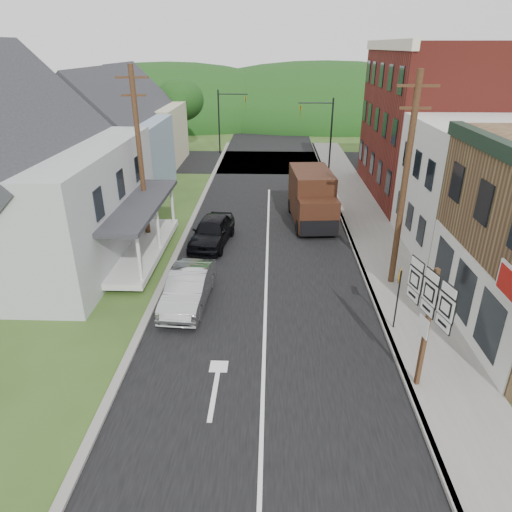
# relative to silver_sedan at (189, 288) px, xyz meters

# --- Properties ---
(ground) EXTENTS (120.00, 120.00, 0.00)m
(ground) POSITION_rel_silver_sedan_xyz_m (3.16, -1.46, -0.73)
(ground) COLOR #2D4719
(ground) RESTS_ON ground
(road) EXTENTS (9.00, 90.00, 0.02)m
(road) POSITION_rel_silver_sedan_xyz_m (3.16, 8.54, -0.73)
(road) COLOR black
(road) RESTS_ON ground
(cross_road) EXTENTS (60.00, 9.00, 0.02)m
(cross_road) POSITION_rel_silver_sedan_xyz_m (3.16, 25.54, -0.73)
(cross_road) COLOR black
(cross_road) RESTS_ON ground
(sidewalk_right) EXTENTS (2.80, 55.00, 0.15)m
(sidewalk_right) POSITION_rel_silver_sedan_xyz_m (9.06, 6.54, -0.66)
(sidewalk_right) COLOR slate
(sidewalk_right) RESTS_ON ground
(curb_right) EXTENTS (0.20, 55.00, 0.15)m
(curb_right) POSITION_rel_silver_sedan_xyz_m (7.71, 6.54, -0.66)
(curb_right) COLOR slate
(curb_right) RESTS_ON ground
(curb_left) EXTENTS (0.30, 55.00, 0.12)m
(curb_left) POSITION_rel_silver_sedan_xyz_m (-1.49, 6.54, -0.67)
(curb_left) COLOR slate
(curb_left) RESTS_ON ground
(storefront_white) EXTENTS (8.00, 7.00, 6.50)m
(storefront_white) POSITION_rel_silver_sedan_xyz_m (14.46, 6.04, 2.52)
(storefront_white) COLOR silver
(storefront_white) RESTS_ON ground
(storefront_red) EXTENTS (8.00, 12.00, 10.00)m
(storefront_red) POSITION_rel_silver_sedan_xyz_m (14.46, 15.54, 4.27)
(storefront_red) COLOR maroon
(storefront_red) RESTS_ON ground
(house_gray) EXTENTS (10.20, 12.24, 8.35)m
(house_gray) POSITION_rel_silver_sedan_xyz_m (-8.84, 4.54, 3.50)
(house_gray) COLOR #ACAFB1
(house_gray) RESTS_ON ground
(house_blue) EXTENTS (7.14, 8.16, 7.28)m
(house_blue) POSITION_rel_silver_sedan_xyz_m (-7.84, 15.54, 2.96)
(house_blue) COLOR #7B8DA8
(house_blue) RESTS_ON ground
(house_cream) EXTENTS (7.14, 8.16, 7.28)m
(house_cream) POSITION_rel_silver_sedan_xyz_m (-8.34, 24.54, 2.96)
(house_cream) COLOR beige
(house_cream) RESTS_ON ground
(utility_pole_right) EXTENTS (1.60, 0.26, 9.00)m
(utility_pole_right) POSITION_rel_silver_sedan_xyz_m (8.76, 2.04, 3.92)
(utility_pole_right) COLOR #472D19
(utility_pole_right) RESTS_ON ground
(utility_pole_left) EXTENTS (1.60, 0.26, 9.00)m
(utility_pole_left) POSITION_rel_silver_sedan_xyz_m (-3.34, 6.54, 3.92)
(utility_pole_left) COLOR #472D19
(utility_pole_left) RESTS_ON ground
(traffic_signal_right) EXTENTS (2.87, 0.20, 6.00)m
(traffic_signal_right) POSITION_rel_silver_sedan_xyz_m (7.46, 22.04, 3.03)
(traffic_signal_right) COLOR black
(traffic_signal_right) RESTS_ON ground
(traffic_signal_left) EXTENTS (2.87, 0.20, 6.00)m
(traffic_signal_left) POSITION_rel_silver_sedan_xyz_m (-1.14, 29.04, 3.03)
(traffic_signal_left) COLOR black
(traffic_signal_left) RESTS_ON ground
(tree_left_c) EXTENTS (5.80, 5.80, 8.41)m
(tree_left_c) POSITION_rel_silver_sedan_xyz_m (-15.84, 18.54, 5.20)
(tree_left_c) COLOR #382616
(tree_left_c) RESTS_ON ground
(tree_left_d) EXTENTS (4.80, 4.80, 6.94)m
(tree_left_d) POSITION_rel_silver_sedan_xyz_m (-5.84, 30.54, 4.15)
(tree_left_d) COLOR #382616
(tree_left_d) RESTS_ON ground
(forested_ridge) EXTENTS (90.00, 30.00, 16.00)m
(forested_ridge) POSITION_rel_silver_sedan_xyz_m (3.16, 53.54, -0.73)
(forested_ridge) COLOR #133710
(forested_ridge) RESTS_ON ground
(silver_sedan) EXTENTS (1.81, 4.53, 1.46)m
(silver_sedan) POSITION_rel_silver_sedan_xyz_m (0.00, 0.00, 0.00)
(silver_sedan) COLOR #ABACB0
(silver_sedan) RESTS_ON ground
(dark_sedan) EXTENTS (2.39, 4.68, 1.53)m
(dark_sedan) POSITION_rel_silver_sedan_xyz_m (0.19, 6.25, 0.03)
(dark_sedan) COLOR black
(dark_sedan) RESTS_ON ground
(delivery_van) EXTENTS (2.67, 5.67, 3.08)m
(delivery_van) POSITION_rel_silver_sedan_xyz_m (5.75, 9.77, 0.83)
(delivery_van) COLOR #32180E
(delivery_van) RESTS_ON ground
(route_sign_cluster) EXTENTS (0.63, 2.25, 4.01)m
(route_sign_cluster) POSITION_rel_silver_sedan_xyz_m (7.90, -4.83, 2.02)
(route_sign_cluster) COLOR #472D19
(route_sign_cluster) RESTS_ON sidewalk_right
(warning_sign) EXTENTS (0.27, 0.65, 2.52)m
(warning_sign) POSITION_rel_silver_sedan_xyz_m (7.96, -1.67, 1.03)
(warning_sign) COLOR black
(warning_sign) RESTS_ON sidewalk_right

